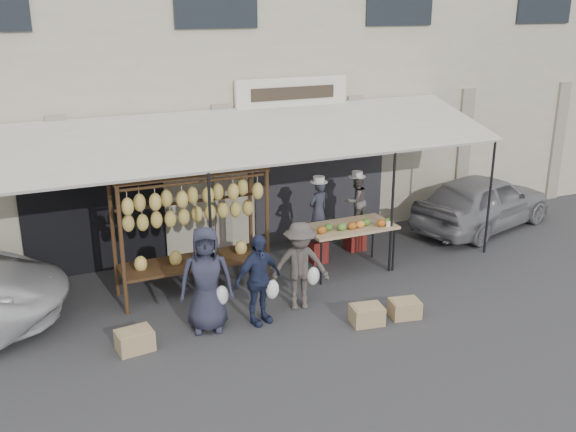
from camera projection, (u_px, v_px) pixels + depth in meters
name	position (u px, v px, depth m)	size (l,w,h in m)	color
ground_plane	(296.00, 322.00, 10.23)	(90.00, 90.00, 0.00)	#2D2D30
shophouse	(176.00, 58.00, 14.69)	(24.00, 6.15, 7.30)	#BEB69A
awning	(242.00, 138.00, 11.39)	(10.00, 2.35, 2.92)	beige
banana_rack	(191.00, 207.00, 10.81)	(2.60, 0.90, 2.24)	#4A3117
produce_table	(351.00, 227.00, 11.93)	(1.70, 0.90, 1.04)	tan
vendor_left	(318.00, 211.00, 12.31)	(0.44, 0.29, 1.22)	#2E2F3D
vendor_right	(356.00, 201.00, 12.96)	(0.53, 0.41, 1.09)	#645D59
customer_left	(206.00, 279.00, 9.77)	(0.82, 0.53, 1.68)	#262839
customer_mid	(258.00, 280.00, 10.01)	(0.86, 0.36, 1.48)	#232B4B
customer_right	(300.00, 266.00, 10.51)	(0.97, 0.56, 1.50)	#47403B
stool_left	(318.00, 251.00, 12.57)	(0.32, 0.32, 0.45)	maroon
stool_right	(355.00, 238.00, 13.21)	(0.36, 0.36, 0.50)	maroon
crate_near_a	(367.00, 315.00, 10.16)	(0.50, 0.38, 0.30)	tan
crate_near_b	(405.00, 309.00, 10.38)	(0.47, 0.36, 0.28)	tan
crate_far	(135.00, 340.00, 9.38)	(0.51, 0.39, 0.31)	tan
sedan	(483.00, 201.00, 14.34)	(1.50, 3.73, 1.27)	gray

